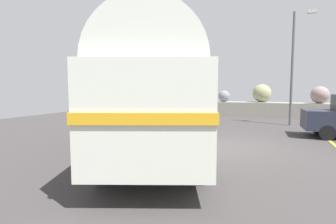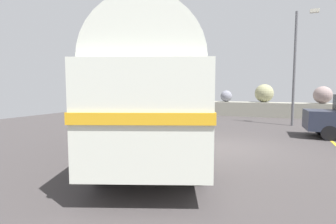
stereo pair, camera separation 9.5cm
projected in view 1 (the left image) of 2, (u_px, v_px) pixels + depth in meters
ground at (223, 147)px, 9.25m from camera, size 32.00×26.00×0.02m
breakwater at (250, 107)px, 20.06m from camera, size 31.36×1.92×2.50m
vintage_coach at (157, 91)px, 8.27m from camera, size 5.29×8.87×3.70m
lamp_post at (295, 62)px, 14.39m from camera, size 1.14×0.27×6.42m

